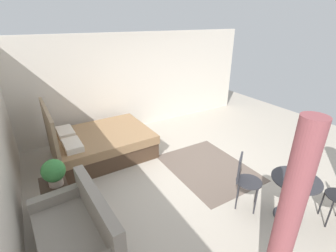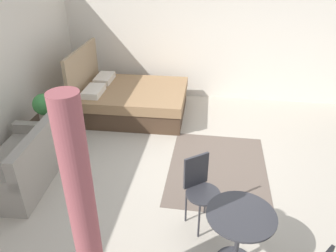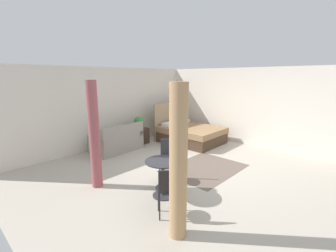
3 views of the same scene
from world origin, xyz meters
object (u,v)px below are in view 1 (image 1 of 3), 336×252
potted_plant (54,172)px  balcony_table (293,191)px  bed (100,143)px  cafe_chair_near_couch (244,177)px  nightstand (56,195)px  couch (78,237)px  vase (48,173)px

potted_plant → balcony_table: bearing=-122.5°
bed → cafe_chair_near_couch: 3.18m
bed → nightstand: (-1.30, 1.10, -0.05)m
couch → balcony_table: bearing=-108.6°
couch → potted_plant: 1.06m
cafe_chair_near_couch → nightstand: bearing=61.1°
bed → couch: 2.53m
bed → cafe_chair_near_couch: bearing=-150.6°
balcony_table → cafe_chair_near_couch: (0.58, 0.44, 0.06)m
nightstand → balcony_table: balcony_table is taller
bed → balcony_table: bearing=-149.2°
potted_plant → cafe_chair_near_couch: 2.95m
couch → vase: (1.16, 0.17, 0.35)m
balcony_table → cafe_chair_near_couch: 0.73m
potted_plant → vase: 0.27m
vase → cafe_chair_near_couch: cafe_chair_near_couch is taller
vase → bed: bearing=-43.9°
potted_plant → balcony_table: 3.62m
bed → nightstand: 1.70m
vase → balcony_table: bearing=-124.6°
couch → balcony_table: 3.13m
vase → nightstand: bearing=-164.1°
vase → balcony_table: (-2.16, -3.13, -0.13)m
potted_plant → couch: bearing=-174.7°
couch → vase: couch is taller
vase → cafe_chair_near_couch: size_ratio=0.23×
bed → nightstand: bed is taller
vase → cafe_chair_near_couch: 3.12m
couch → nightstand: couch is taller
potted_plant → vase: potted_plant is taller
vase → balcony_table: 3.80m
bed → vase: 1.67m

